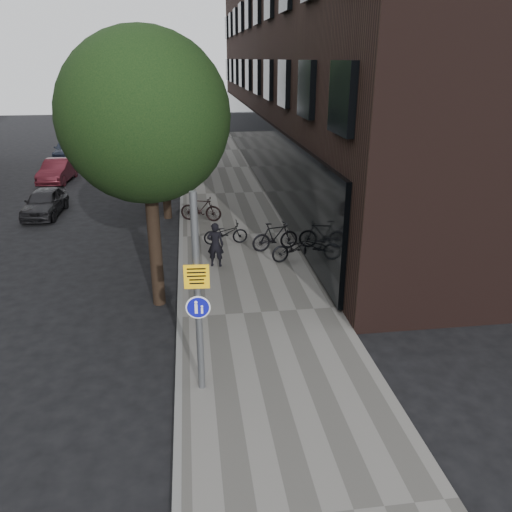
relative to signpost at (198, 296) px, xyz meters
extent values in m
plane|color=black|center=(1.50, -0.13, -2.29)|extent=(120.00, 120.00, 0.00)
cube|color=slate|center=(1.75, 9.87, -2.23)|extent=(4.50, 60.00, 0.12)
cube|color=slate|center=(-0.50, 9.87, -2.23)|extent=(0.15, 60.00, 0.13)
cube|color=black|center=(10.00, 21.87, 6.71)|extent=(12.00, 40.00, 18.00)
cylinder|color=black|center=(-1.10, 4.37, -0.69)|extent=(0.36, 0.36, 3.20)
sphere|color=black|center=(-1.10, 4.37, 3.01)|extent=(4.40, 4.40, 4.40)
sphere|color=black|center=(-0.70, 5.17, 2.01)|extent=(2.64, 2.64, 2.64)
cylinder|color=black|center=(-1.10, 12.87, -0.69)|extent=(0.36, 0.36, 3.20)
sphere|color=black|center=(-1.10, 12.87, 3.01)|extent=(5.00, 5.00, 5.00)
sphere|color=black|center=(-0.70, 13.67, 2.01)|extent=(3.00, 3.00, 3.00)
cylinder|color=black|center=(-1.10, 21.87, -0.69)|extent=(0.36, 0.36, 3.20)
sphere|color=black|center=(-1.10, 21.87, 3.01)|extent=(5.00, 5.00, 5.00)
sphere|color=black|center=(-0.70, 22.67, 2.01)|extent=(3.00, 3.00, 3.00)
cylinder|color=#595B5E|center=(0.00, 0.00, -0.02)|extent=(0.14, 0.14, 4.30)
cube|color=yellow|center=(0.00, 0.00, 0.46)|extent=(0.50, 0.06, 0.50)
cylinder|color=#0E109F|center=(0.00, 0.00, -0.21)|extent=(0.44, 0.04, 0.44)
cylinder|color=white|center=(0.00, 0.00, -0.21)|extent=(0.50, 0.05, 0.50)
imported|color=black|center=(0.70, 6.71, -1.41)|extent=(0.63, 0.49, 1.53)
imported|color=black|center=(3.50, 6.87, -1.69)|extent=(1.92, 1.06, 0.96)
imported|color=black|center=(2.94, 7.92, -1.64)|extent=(1.84, 0.85, 1.06)
imported|color=black|center=(1.20, 8.82, -1.74)|extent=(1.70, 0.69, 0.87)
imported|color=black|center=(0.36, 11.86, -1.63)|extent=(1.88, 1.06, 1.09)
imported|color=black|center=(-6.64, 14.06, -1.68)|extent=(1.57, 3.65, 1.23)
imported|color=#4D161E|center=(-7.60, 20.91, -1.64)|extent=(1.68, 4.04, 1.30)
imported|color=#1C2333|center=(-8.63, 28.56, -1.66)|extent=(2.20, 4.50, 1.26)
camera|label=1|loc=(-0.04, -8.99, 4.39)|focal=35.00mm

